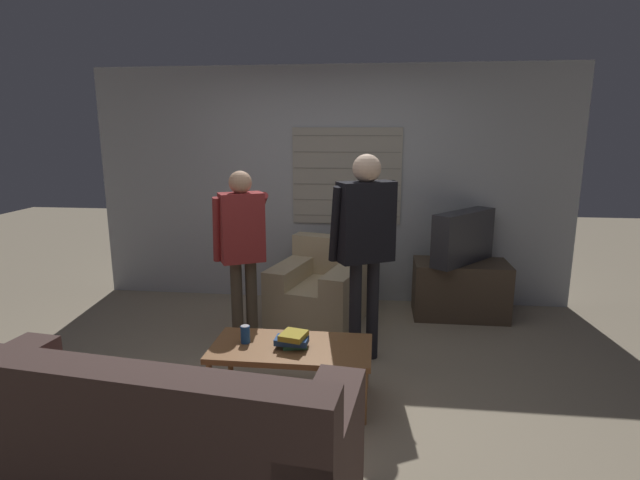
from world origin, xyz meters
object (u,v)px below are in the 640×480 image
couch_blue (139,450)px  person_right_standing (365,232)px  armchair_beige (321,289)px  spare_remote (298,344)px  tv (463,237)px  book_stack (293,340)px  soda_can (245,334)px  person_left_standing (242,240)px  coffee_table (291,351)px

couch_blue → person_right_standing: size_ratio=1.28×
couch_blue → armchair_beige: size_ratio=2.00×
couch_blue → spare_remote: size_ratio=16.64×
couch_blue → tv: bearing=62.6°
book_stack → spare_remote: (0.03, 0.04, -0.04)m
person_right_standing → book_stack: 1.07m
tv → soda_can: (-1.76, -1.82, -0.35)m
soda_can → tv: bearing=45.9°
person_left_standing → tv: bearing=-1.5°
person_right_standing → spare_remote: 1.06m
person_left_standing → spare_remote: size_ratio=11.89×
couch_blue → person_left_standing: bearing=96.7°
tv → book_stack: tv is taller
coffee_table → person_right_standing: size_ratio=0.65×
person_right_standing → book_stack: person_right_standing is taller
person_right_standing → soda_can: bearing=-166.9°
tv → spare_remote: (-1.38, -1.82, -0.40)m
armchair_beige → person_right_standing: person_right_standing is taller
armchair_beige → book_stack: bearing=104.3°
soda_can → spare_remote: size_ratio=0.96×
couch_blue → tv: 3.59m
coffee_table → person_right_standing: bearing=57.0°
armchair_beige → spare_remote: armchair_beige is taller
couch_blue → spare_remote: 1.29m
spare_remote → soda_can: bearing=179.1°
couch_blue → coffee_table: bearing=69.8°
tv → person_right_standing: bearing=-0.6°
coffee_table → book_stack: 0.10m
tv → person_left_standing: person_left_standing is taller
person_right_standing → soda_can: (-0.80, -0.72, -0.61)m
couch_blue → soda_can: couch_blue is taller
spare_remote → armchair_beige: bearing=89.9°
person_left_standing → armchair_beige: bearing=23.8°
couch_blue → spare_remote: (0.62, 1.13, 0.09)m
person_right_standing → person_left_standing: bearing=144.6°
person_left_standing → spare_remote: person_left_standing is taller
armchair_beige → soda_can: bearing=92.0°
coffee_table → tv: 2.37m
soda_can → spare_remote: (0.38, 0.00, -0.05)m
armchair_beige → person_left_standing: 1.15m
armchair_beige → person_left_standing: (-0.59, -0.74, 0.66)m
armchair_beige → person_left_standing: size_ratio=0.70×
coffee_table → soda_can: soda_can is taller
soda_can → person_left_standing: bearing=105.8°
armchair_beige → spare_remote: (0.02, -1.58, 0.12)m
person_left_standing → soda_can: size_ratio=12.33×
couch_blue → tv: size_ratio=2.83×
tv → person_right_standing: person_right_standing is taller
armchair_beige → person_right_standing: bearing=132.1°
coffee_table → person_left_standing: bearing=123.5°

